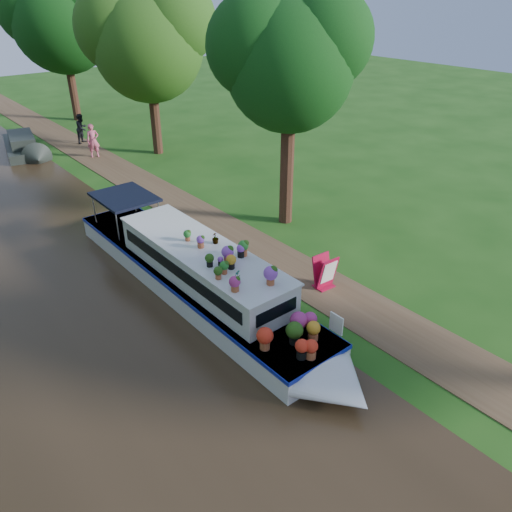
# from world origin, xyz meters

# --- Properties ---
(ground) EXTENTS (100.00, 100.00, 0.00)m
(ground) POSITION_xyz_m (0.00, 0.00, 0.00)
(ground) COLOR #194310
(ground) RESTS_ON ground
(canal_water) EXTENTS (10.00, 100.00, 0.02)m
(canal_water) POSITION_xyz_m (-6.00, 0.00, 0.01)
(canal_water) COLOR black
(canal_water) RESTS_ON ground
(towpath) EXTENTS (2.20, 100.00, 0.03)m
(towpath) POSITION_xyz_m (1.20, 0.00, 0.01)
(towpath) COLOR #493522
(towpath) RESTS_ON ground
(plant_boat) EXTENTS (2.29, 13.52, 2.24)m
(plant_boat) POSITION_xyz_m (-2.25, 0.23, 0.85)
(plant_boat) COLOR silver
(plant_boat) RESTS_ON canal_water
(tree_near_overhang) EXTENTS (5.52, 5.28, 8.99)m
(tree_near_overhang) POSITION_xyz_m (3.79, 3.06, 6.60)
(tree_near_overhang) COLOR black
(tree_near_overhang) RESTS_ON ground
(tree_near_mid) EXTENTS (6.90, 6.60, 9.40)m
(tree_near_mid) POSITION_xyz_m (4.48, 15.08, 6.44)
(tree_near_mid) COLOR black
(tree_near_mid) RESTS_ON ground
(tree_near_far) EXTENTS (7.59, 7.26, 10.30)m
(tree_near_far) POSITION_xyz_m (3.98, 26.09, 7.05)
(tree_near_far) COLOR black
(tree_near_far) RESTS_ON ground
(second_boat) EXTENTS (2.72, 6.15, 1.14)m
(second_boat) POSITION_xyz_m (-1.75, 20.00, 0.47)
(second_boat) COLOR black
(second_boat) RESTS_ON canal_water
(sandwich_board) EXTENTS (0.72, 0.60, 1.13)m
(sandwich_board) POSITION_xyz_m (1.23, -1.74, 0.54)
(sandwich_board) COLOR #A30B2F
(sandwich_board) RESTS_ON towpath
(pedestrian_pink) EXTENTS (0.79, 0.64, 1.89)m
(pedestrian_pink) POSITION_xyz_m (1.24, 16.61, 0.97)
(pedestrian_pink) COLOR #DD5BAC
(pedestrian_pink) RESTS_ON towpath
(pedestrian_dark) EXTENTS (1.11, 1.06, 1.80)m
(pedestrian_dark) POSITION_xyz_m (1.90, 19.82, 0.93)
(pedestrian_dark) COLOR black
(pedestrian_dark) RESTS_ON towpath
(verge_plant) EXTENTS (0.45, 0.42, 0.41)m
(verge_plant) POSITION_xyz_m (-0.34, 0.90, 0.21)
(verge_plant) COLOR #1D6226
(verge_plant) RESTS_ON ground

